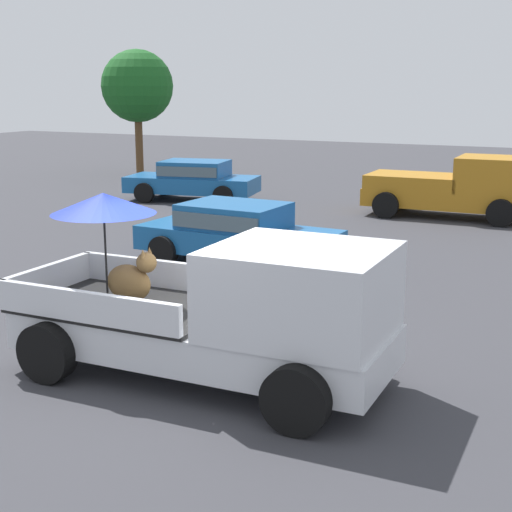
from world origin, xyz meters
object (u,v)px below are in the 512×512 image
(parked_sedan_near, at_px, (237,231))
(parked_sedan_far, at_px, (193,178))
(pickup_truck_main, at_px, (228,310))
(pickup_truck_red, at_px, (456,188))

(parked_sedan_near, relative_size, parked_sedan_far, 0.96)
(pickup_truck_main, xyz_separation_m, parked_sedan_near, (-2.94, 5.84, -0.25))
(pickup_truck_red, height_order, parked_sedan_far, pickup_truck_red)
(pickup_truck_red, bearing_deg, pickup_truck_main, -91.33)
(pickup_truck_main, height_order, parked_sedan_near, pickup_truck_main)
(pickup_truck_main, xyz_separation_m, parked_sedan_far, (-8.45, 13.23, -0.25))
(parked_sedan_far, bearing_deg, parked_sedan_near, 115.38)
(pickup_truck_main, relative_size, pickup_truck_red, 1.05)
(pickup_truck_red, height_order, parked_sedan_near, pickup_truck_red)
(parked_sedan_near, bearing_deg, pickup_truck_main, -60.89)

